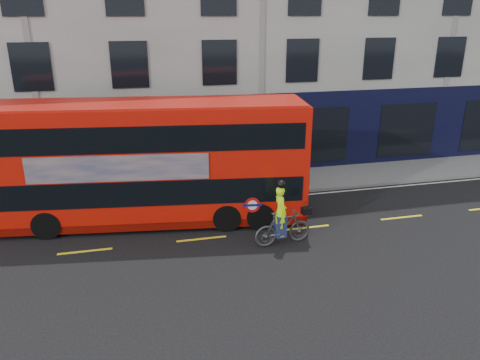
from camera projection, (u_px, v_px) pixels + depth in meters
name	position (u px, v px, depth m)	size (l,w,h in m)	color
ground	(322.00, 246.00, 16.24)	(120.00, 120.00, 0.00)	black
pavement	(268.00, 182.00, 22.17)	(60.00, 3.00, 0.12)	gray
kerb	(278.00, 193.00, 20.80)	(60.00, 0.12, 0.13)	slate
building_terrace	(237.00, 15.00, 25.56)	(50.00, 10.07, 15.00)	#B7B4AD
road_edge_line	(280.00, 197.00, 20.54)	(58.00, 0.10, 0.01)	silver
lane_dashes	(307.00, 228.00, 17.61)	(58.00, 0.12, 0.01)	yellow
bus	(153.00, 162.00, 17.47)	(11.71, 4.11, 4.63)	red
cyclist	(282.00, 223.00, 16.10)	(2.13, 0.80, 2.39)	#46484B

